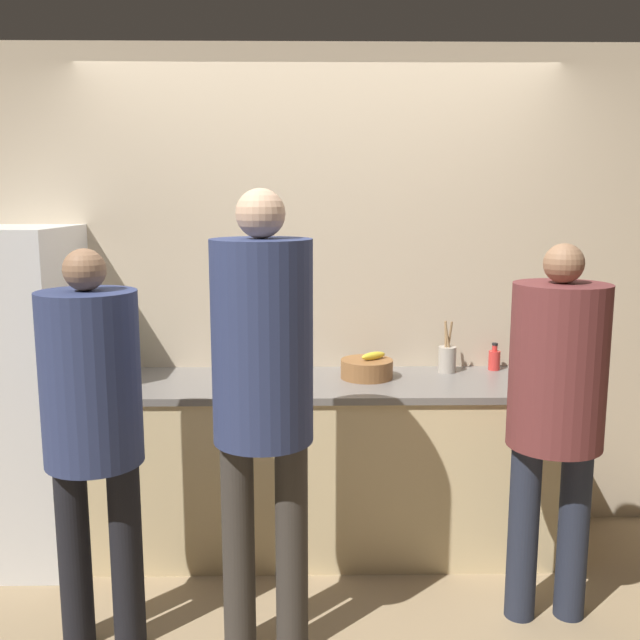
{
  "coord_description": "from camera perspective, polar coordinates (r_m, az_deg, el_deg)",
  "views": [
    {
      "loc": [
        -0.05,
        -3.15,
        1.82
      ],
      "look_at": [
        0.0,
        0.15,
        1.25
      ],
      "focal_mm": 40.0,
      "sensor_mm": 36.0,
      "label": 1
    }
  ],
  "objects": [
    {
      "name": "bottle_dark",
      "position": [
        3.9,
        15.97,
        -2.83
      ],
      "size": [
        0.05,
        0.05,
        0.24
      ],
      "color": "#333338",
      "rests_on": "counter"
    },
    {
      "name": "person_left",
      "position": [
        2.95,
        -17.74,
        -6.98
      ],
      "size": [
        0.38,
        0.38,
        1.63
      ],
      "color": "black",
      "rests_on": "ground_plane"
    },
    {
      "name": "counter",
      "position": [
        3.78,
        -0.05,
        -11.4
      ],
      "size": [
        2.39,
        0.67,
        0.9
      ],
      "color": "beige",
      "rests_on": "ground_plane"
    },
    {
      "name": "wall_back",
      "position": [
        3.88,
        -0.13,
        2.16
      ],
      "size": [
        5.2,
        0.06,
        2.6
      ],
      "color": "#C6B293",
      "rests_on": "ground_plane"
    },
    {
      "name": "ground_plane",
      "position": [
        3.64,
        0.04,
        -20.13
      ],
      "size": [
        14.0,
        14.0,
        0.0
      ],
      "primitive_type": "plane",
      "color": "#9E8460"
    },
    {
      "name": "utensil_crock",
      "position": [
        3.85,
        10.14,
        -3.03
      ],
      "size": [
        0.09,
        0.09,
        0.28
      ],
      "color": "#ADA393",
      "rests_on": "counter"
    },
    {
      "name": "person_right",
      "position": [
        3.14,
        18.37,
        -5.77
      ],
      "size": [
        0.4,
        0.4,
        1.63
      ],
      "color": "#232838",
      "rests_on": "ground_plane"
    },
    {
      "name": "refrigerator",
      "position": [
        3.91,
        -23.37,
        -5.52
      ],
      "size": [
        0.62,
        0.72,
        1.68
      ],
      "color": "white",
      "rests_on": "ground_plane"
    },
    {
      "name": "potted_plant",
      "position": [
        3.87,
        -15.95,
        -2.46
      ],
      "size": [
        0.15,
        0.15,
        0.23
      ],
      "color": "beige",
      "rests_on": "counter"
    },
    {
      "name": "bottle_red",
      "position": [
        3.96,
        13.77,
        -3.07
      ],
      "size": [
        0.06,
        0.06,
        0.15
      ],
      "color": "red",
      "rests_on": "counter"
    },
    {
      "name": "cup_white",
      "position": [
        3.68,
        -7.22,
        -4.08
      ],
      "size": [
        0.07,
        0.07,
        0.09
      ],
      "color": "white",
      "rests_on": "counter"
    },
    {
      "name": "fruit_bowl",
      "position": [
        3.68,
        3.78,
        -3.88
      ],
      "size": [
        0.27,
        0.27,
        0.14
      ],
      "color": "brown",
      "rests_on": "counter"
    },
    {
      "name": "person_center",
      "position": [
        2.74,
        -4.6,
        -4.71
      ],
      "size": [
        0.39,
        0.39,
        1.85
      ],
      "color": "#38332D",
      "rests_on": "ground_plane"
    }
  ]
}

